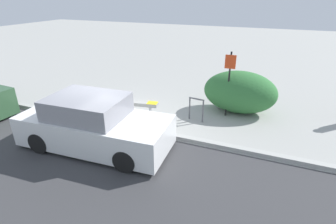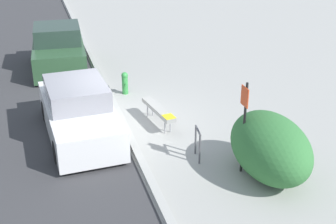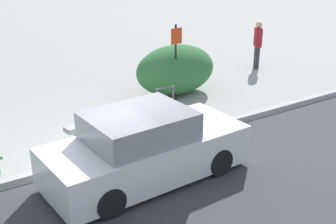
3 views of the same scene
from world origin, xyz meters
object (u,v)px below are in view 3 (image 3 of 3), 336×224
sign_post (176,56)px  pedestrian (258,44)px  bike_rack (165,98)px  bench (98,121)px  parked_car_near (145,149)px

sign_post → pedestrian: bearing=15.7°
bike_rack → sign_post: bearing=42.2°
sign_post → bench: bearing=-158.5°
bike_rack → sign_post: sign_post is taller
parked_car_near → bench: bearing=86.9°
sign_post → parked_car_near: (-3.07, -3.49, -0.71)m
bike_rack → pedestrian: pedestrian is taller
bench → pedestrian: size_ratio=1.04×
bench → parked_car_near: bearing=-99.0°
bench → sign_post: 3.43m
bench → bike_rack: size_ratio=2.16×
bench → pedestrian: 7.82m
bench → sign_post: (3.07, 1.21, 0.92)m
sign_post → parked_car_near: 4.70m
pedestrian → parked_car_near: bearing=-28.6°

